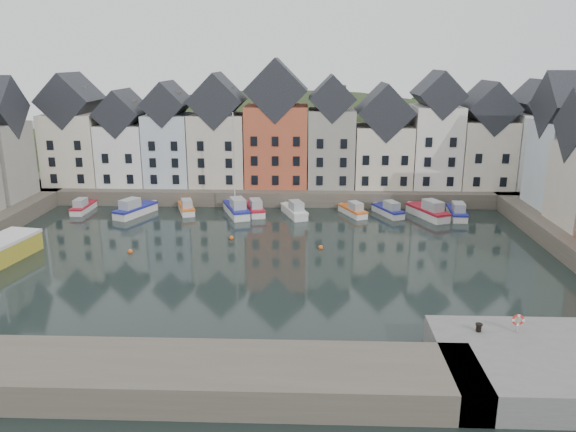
{
  "coord_description": "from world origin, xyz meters",
  "views": [
    {
      "loc": [
        4.54,
        -51.94,
        19.68
      ],
      "look_at": [
        2.46,
        6.0,
        3.34
      ],
      "focal_mm": 35.0,
      "sensor_mm": 36.0,
      "label": 1
    }
  ],
  "objects_px": {
    "mooring_bollard": "(479,327)",
    "life_ring_post": "(518,320)",
    "boat_a": "(83,207)",
    "boat_d": "(237,209)"
  },
  "relations": [
    {
      "from": "boat_a",
      "to": "mooring_bollard",
      "type": "xyz_separation_m",
      "value": [
        41.38,
        -36.35,
        1.69
      ]
    },
    {
      "from": "boat_a",
      "to": "boat_d",
      "type": "distance_m",
      "value": 20.66
    },
    {
      "from": "boat_a",
      "to": "boat_d",
      "type": "height_order",
      "value": "boat_d"
    },
    {
      "from": "boat_d",
      "to": "mooring_bollard",
      "type": "xyz_separation_m",
      "value": [
        20.74,
        -35.35,
        1.44
      ]
    },
    {
      "from": "boat_d",
      "to": "life_ring_post",
      "type": "bearing_deg",
      "value": -76.32
    },
    {
      "from": "boat_d",
      "to": "life_ring_post",
      "type": "distance_m",
      "value": 42.37
    },
    {
      "from": "mooring_bollard",
      "to": "boat_a",
      "type": "bearing_deg",
      "value": 138.7
    },
    {
      "from": "mooring_bollard",
      "to": "life_ring_post",
      "type": "relative_size",
      "value": 0.43
    },
    {
      "from": "boat_d",
      "to": "life_ring_post",
      "type": "height_order",
      "value": "boat_d"
    },
    {
      "from": "mooring_bollard",
      "to": "life_ring_post",
      "type": "xyz_separation_m",
      "value": [
        2.52,
        -0.01,
        0.55
      ]
    }
  ]
}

